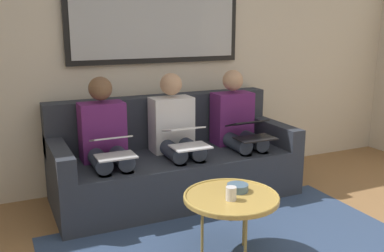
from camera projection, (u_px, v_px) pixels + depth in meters
The scene contains 12 objects.
wall_rear at pixel (153, 52), 4.23m from camera, with size 6.00×0.12×2.60m, color beige.
couch at pixel (173, 162), 4.03m from camera, with size 2.20×0.90×0.90m.
framed_mirror at pixel (156, 26), 4.08m from camera, with size 1.71×0.05×0.70m.
coffee_table at pixel (231, 198), 2.89m from camera, with size 0.64×0.64×0.46m.
cup at pixel (231, 194), 2.81m from camera, with size 0.07×0.07×0.09m, color silver.
bowl at pixel (237, 188), 2.96m from camera, with size 0.15×0.15×0.05m, color slate.
person_left at pixel (237, 126), 4.16m from camera, with size 0.38×0.58×1.14m.
laptop_black at pixel (251, 130), 3.94m from camera, with size 0.35×0.36×0.16m.
person_middle at pixel (176, 133), 3.90m from camera, with size 0.38×0.58×1.14m.
laptop_white at pixel (187, 137), 3.68m from camera, with size 0.32×0.38×0.16m.
person_right at pixel (106, 141), 3.64m from camera, with size 0.38×0.58×1.14m.
laptop_silver at pixel (113, 146), 3.42m from camera, with size 0.30×0.35×0.15m.
Camera 1 is at (1.45, 1.44, 1.57)m, focal length 40.52 mm.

